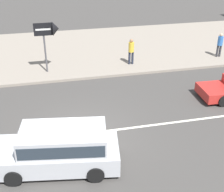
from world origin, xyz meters
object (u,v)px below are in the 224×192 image
Objects in this scene: minivan_silver_1 at (59,147)px; pedestrian_mid_kerb at (220,43)px; pedestrian_by_shop at (131,50)px; arrow_signboard at (53,31)px.

minivan_silver_1 is 14.16m from pedestrian_mid_kerb.
pedestrian_mid_kerb is 0.98× the size of pedestrian_by_shop.
arrow_signboard is 10.89m from pedestrian_mid_kerb.
arrow_signboard reaches higher than pedestrian_by_shop.
minivan_silver_1 is 8.76m from arrow_signboard.
arrow_signboard is at bearing 87.19° from minivan_silver_1.
minivan_silver_1 is 2.91× the size of pedestrian_by_shop.
arrow_signboard is 4.93m from pedestrian_by_shop.
minivan_silver_1 is 10.08m from pedestrian_by_shop.
arrow_signboard reaches higher than pedestrian_mid_kerb.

